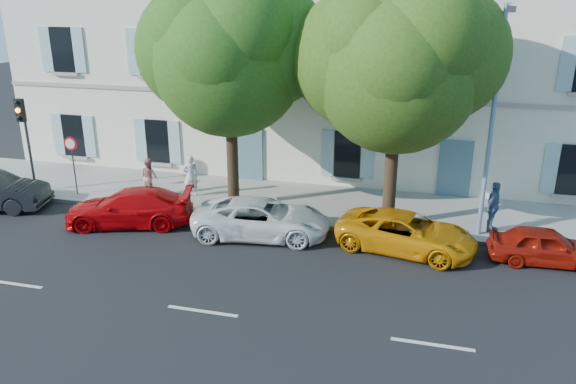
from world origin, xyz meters
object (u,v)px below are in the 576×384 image
(car_red_hatchback, at_px, (546,246))
(street_lamp, at_px, (494,111))
(tree_left, at_px, (229,60))
(pedestrian_c, at_px, (493,207))
(road_sign, at_px, (72,153))
(tree_right, at_px, (397,71))
(pedestrian_a, at_px, (191,176))
(car_yellow_supercar, at_px, (406,233))
(car_red_coupe, at_px, (129,207))
(car_white_coupe, at_px, (262,218))
(traffic_light, at_px, (24,125))
(pedestrian_b, at_px, (149,177))

(car_red_hatchback, height_order, street_lamp, street_lamp)
(tree_left, relative_size, pedestrian_c, 4.82)
(tree_left, bearing_deg, road_sign, -176.28)
(tree_left, xyz_separation_m, road_sign, (-6.76, -0.44, -3.85))
(tree_right, relative_size, pedestrian_a, 5.00)
(car_red_hatchback, relative_size, tree_left, 0.39)
(car_yellow_supercar, relative_size, tree_right, 0.53)
(car_red_coupe, bearing_deg, car_white_coupe, 76.99)
(street_lamp, bearing_deg, tree_left, 175.62)
(road_sign, distance_m, pedestrian_c, 16.39)
(traffic_light, bearing_deg, road_sign, 7.08)
(car_white_coupe, bearing_deg, pedestrian_c, -82.28)
(car_white_coupe, xyz_separation_m, traffic_light, (-10.51, 1.59, 2.34))
(car_red_coupe, bearing_deg, street_lamp, 82.59)
(car_red_hatchback, bearing_deg, tree_right, 70.55)
(traffic_light, relative_size, road_sign, 1.62)
(car_white_coupe, relative_size, road_sign, 1.95)
(car_red_hatchback, xyz_separation_m, traffic_light, (-19.74, 1.34, 2.41))
(street_lamp, bearing_deg, pedestrian_c, 51.22)
(car_red_coupe, relative_size, pedestrian_a, 2.68)
(car_yellow_supercar, distance_m, street_lamp, 4.78)
(car_white_coupe, bearing_deg, tree_right, -74.34)
(tree_left, bearing_deg, traffic_light, -175.54)
(car_white_coupe, distance_m, pedestrian_b, 6.11)
(car_yellow_supercar, xyz_separation_m, tree_right, (-0.74, 1.71, 5.01))
(traffic_light, xyz_separation_m, street_lamp, (17.85, -0.03, 1.50))
(street_lamp, xyz_separation_m, pedestrian_b, (-12.92, 0.91, -3.55))
(traffic_light, distance_m, pedestrian_b, 5.41)
(tree_left, bearing_deg, car_white_coupe, -50.82)
(car_red_coupe, distance_m, road_sign, 4.35)
(car_yellow_supercar, distance_m, traffic_light, 15.71)
(street_lamp, bearing_deg, pedestrian_a, 173.63)
(car_red_coupe, height_order, pedestrian_c, pedestrian_c)
(tree_right, height_order, pedestrian_c, tree_right)
(street_lamp, bearing_deg, car_red_coupe, -171.72)
(car_yellow_supercar, distance_m, car_red_hatchback, 4.29)
(tree_left, relative_size, street_lamp, 1.14)
(traffic_light, bearing_deg, tree_right, 0.76)
(road_sign, bearing_deg, pedestrian_b, 12.06)
(car_red_coupe, bearing_deg, pedestrian_b, 176.90)
(car_red_hatchback, bearing_deg, car_white_coupe, 89.10)
(car_red_coupe, bearing_deg, pedestrian_c, 84.62)
(pedestrian_c, bearing_deg, pedestrian_b, 112.95)
(car_red_coupe, distance_m, car_white_coupe, 4.98)
(pedestrian_b, xyz_separation_m, pedestrian_c, (13.34, -0.39, 0.11))
(tree_right, height_order, pedestrian_a, tree_right)
(car_red_coupe, relative_size, traffic_light, 1.17)
(car_red_coupe, distance_m, car_yellow_supercar, 9.93)
(tree_right, relative_size, road_sign, 3.52)
(pedestrian_c, bearing_deg, car_red_coupe, 124.92)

